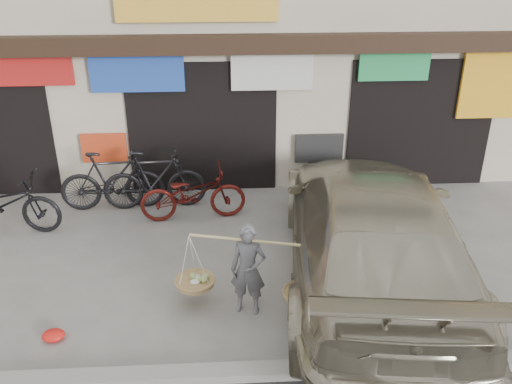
{
  "coord_description": "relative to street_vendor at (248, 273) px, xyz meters",
  "views": [
    {
      "loc": [
        0.48,
        -7.04,
        4.9
      ],
      "look_at": [
        0.94,
        0.9,
        1.12
      ],
      "focal_mm": 38.0,
      "sensor_mm": 36.0,
      "label": 1
    }
  ],
  "objects": [
    {
      "name": "suv",
      "position": [
        1.88,
        0.61,
        0.28
      ],
      "size": [
        3.23,
        6.48,
        1.81
      ],
      "rotation": [
        0.0,
        0.0,
        3.03
      ],
      "color": "#B0A78D",
      "rests_on": "ground"
    },
    {
      "name": "kerb",
      "position": [
        -0.74,
        -1.3,
        -0.56
      ],
      "size": [
        70.0,
        0.25,
        0.12
      ],
      "primitive_type": "cube",
      "color": "gray",
      "rests_on": "ground"
    },
    {
      "name": "bike_0",
      "position": [
        -4.31,
        2.58,
        -0.07
      ],
      "size": [
        2.19,
        0.95,
        1.12
      ],
      "primitive_type": "imported",
      "rotation": [
        0.0,
        0.0,
        1.47
      ],
      "color": "black",
      "rests_on": "ground"
    },
    {
      "name": "bike_3",
      "position": [
        -1.68,
        3.37,
        -0.02
      ],
      "size": [
        2.03,
        0.69,
        1.2
      ],
      "primitive_type": "imported",
      "rotation": [
        0.0,
        0.0,
        1.64
      ],
      "color": "black",
      "rests_on": "ground"
    },
    {
      "name": "ground",
      "position": [
        -0.74,
        0.7,
        -0.62
      ],
      "size": [
        70.0,
        70.0,
        0.0
      ],
      "primitive_type": "plane",
      "color": "gray",
      "rests_on": "ground"
    },
    {
      "name": "bike_2",
      "position": [
        -0.91,
        2.86,
        -0.11
      ],
      "size": [
        2.03,
        0.88,
        1.04
      ],
      "primitive_type": "imported",
      "rotation": [
        0.0,
        0.0,
        1.67
      ],
      "color": "#54130E",
      "rests_on": "ground"
    },
    {
      "name": "street_vendor",
      "position": [
        0.0,
        0.0,
        0.0
      ],
      "size": [
        2.09,
        0.94,
        1.38
      ],
      "rotation": [
        0.0,
        0.0,
        -0.24
      ],
      "color": "slate",
      "rests_on": "ground"
    },
    {
      "name": "shophouse_block",
      "position": [
        -0.74,
        7.12,
        2.82
      ],
      "size": [
        14.0,
        6.32,
        7.0
      ],
      "color": "beige",
      "rests_on": "ground"
    },
    {
      "name": "red_bag",
      "position": [
        -2.63,
        -0.49,
        -0.55
      ],
      "size": [
        0.31,
        0.25,
        0.14
      ],
      "primitive_type": "ellipsoid",
      "color": "red",
      "rests_on": "ground"
    },
    {
      "name": "bike_1",
      "position": [
        -2.49,
        3.37,
        -0.02
      ],
      "size": [
        2.03,
        0.69,
        1.2
      ],
      "primitive_type": "imported",
      "rotation": [
        0.0,
        0.0,
        1.64
      ],
      "color": "black",
      "rests_on": "ground"
    }
  ]
}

